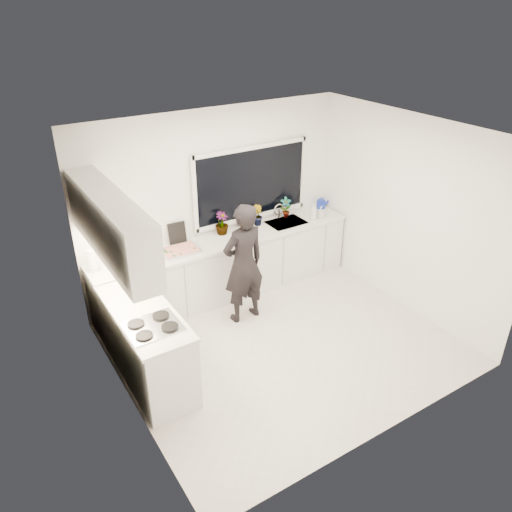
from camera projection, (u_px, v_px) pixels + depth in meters
floor at (283, 344)px, 6.44m from camera, size 4.00×3.50×0.02m
wall_back at (215, 203)px, 7.12m from camera, size 4.00×0.02×2.70m
wall_left at (118, 302)px, 4.86m from camera, size 0.02×3.50×2.70m
wall_right at (407, 215)px, 6.76m from camera, size 0.02×3.50×2.70m
ceiling at (290, 135)px, 5.17m from camera, size 4.00×3.50×0.02m
window at (251, 183)px, 7.29m from camera, size 1.80×0.02×1.00m
base_cabinets_back at (227, 268)px, 7.32m from camera, size 3.92×0.58×0.88m
base_cabinets_left at (147, 345)px, 5.71m from camera, size 0.58×1.60×0.88m
countertop_back at (226, 240)px, 7.09m from camera, size 3.94×0.62×0.04m
countertop_left at (143, 312)px, 5.49m from camera, size 0.62×1.60×0.04m
upper_cabinets at (110, 225)px, 5.25m from camera, size 0.34×2.10×0.70m
sink at (286, 225)px, 7.61m from camera, size 0.58×0.42×0.14m
faucet at (279, 211)px, 7.69m from camera, size 0.03×0.03×0.22m
stovetop at (153, 326)px, 5.20m from camera, size 0.56×0.48×0.03m
person at (244, 264)px, 6.58m from camera, size 0.64×0.43×1.69m
pizza_tray at (180, 251)px, 6.72m from camera, size 0.52×0.39×0.03m
pizza at (180, 250)px, 6.71m from camera, size 0.47×0.35×0.01m
watering_can at (321, 204)px, 8.05m from camera, size 0.15×0.15×0.13m
paper_towel_roll at (93, 261)px, 6.23m from camera, size 0.14×0.14×0.26m
knife_block at (127, 252)px, 6.48m from camera, size 0.14×0.12×0.22m
utensil_crock at (158, 278)px, 5.96m from camera, size 0.15×0.15×0.16m
picture_frame_large at (129, 246)px, 6.58m from camera, size 0.22×0.03×0.28m
picture_frame_small at (177, 233)px, 6.90m from camera, size 0.25×0.04×0.30m
herb_plants at (247, 218)px, 7.35m from camera, size 1.34×0.33×0.34m
soap_bottles at (316, 212)px, 7.63m from camera, size 0.25×0.11×0.28m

